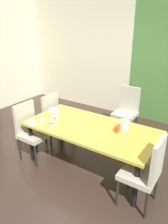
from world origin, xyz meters
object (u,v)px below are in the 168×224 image
at_px(chair_left_far, 56,117).
at_px(pitcher_north, 125,125).
at_px(cup_east, 42,121).
at_px(cup_near_window, 117,129).
at_px(chair_right_near, 146,170).
at_px(wine_glass_rear, 52,119).
at_px(chair_left_near, 31,129).
at_px(dining_table, 91,131).
at_px(wine_glass_corner, 56,114).
at_px(serving_bowl_south, 54,110).
at_px(serving_bowl_right, 32,122).
at_px(chair_head_far, 127,109).

relative_size(chair_left_far, pitcher_north, 5.77).
distance_m(cup_east, cup_near_window, 1.18).
relative_size(chair_right_near, cup_near_window, 11.70).
xyz_separation_m(chair_left_far, cup_east, (0.28, -0.64, 0.24)).
distance_m(chair_right_near, wine_glass_rear, 1.56).
distance_m(chair_left_near, wine_glass_rear, 0.56).
bearing_deg(chair_left_near, cup_near_window, 105.61).
relative_size(chair_right_near, cup_east, 12.44).
height_order(dining_table, cup_east, cup_east).
bearing_deg(wine_glass_corner, wine_glass_rear, -66.73).
bearing_deg(pitcher_north, serving_bowl_south, -178.51).
distance_m(dining_table, chair_left_far, 1.06).
bearing_deg(serving_bowl_right, chair_left_near, 149.70).
xyz_separation_m(chair_left_near, chair_head_far, (0.99, 1.75, 0.00)).
xyz_separation_m(dining_table, chair_right_near, (1.00, -0.32, -0.11)).
height_order(serving_bowl_right, cup_east, cup_east).
bearing_deg(chair_right_near, chair_left_near, 90.00).
relative_size(chair_head_far, cup_near_window, 11.62).
distance_m(wine_glass_rear, cup_east, 0.20).
bearing_deg(chair_left_far, chair_left_near, -0.27).
bearing_deg(chair_left_far, cup_east, 23.96).
xyz_separation_m(chair_right_near, serving_bowl_south, (-1.89, 0.48, 0.20)).
bearing_deg(serving_bowl_south, chair_right_near, -14.30).
xyz_separation_m(chair_right_near, wine_glass_corner, (-1.61, 0.21, 0.29)).
bearing_deg(wine_glass_rear, chair_left_near, -175.87).
relative_size(chair_head_far, chair_left_far, 1.05).
bearing_deg(dining_table, chair_left_near, -162.24).
bearing_deg(serving_bowl_south, chair_head_far, 55.36).
distance_m(chair_left_far, wine_glass_rear, 0.83).
relative_size(dining_table, chair_left_near, 2.08).
bearing_deg(chair_right_near, cup_east, 89.84).
distance_m(dining_table, serving_bowl_south, 0.90).
relative_size(dining_table, cup_east, 25.29).
xyz_separation_m(dining_table, cup_near_window, (0.40, 0.07, 0.11)).
bearing_deg(chair_left_near, chair_head_far, 150.36).
distance_m(chair_head_far, cup_near_window, 1.43).
relative_size(dining_table, chair_right_near, 2.03).
relative_size(chair_right_near, chair_left_near, 1.02).
bearing_deg(wine_glass_corner, cup_east, -119.23).
relative_size(chair_right_near, chair_left_far, 1.06).
xyz_separation_m(wine_glass_rear, cup_east, (-0.19, -0.03, -0.07)).
bearing_deg(chair_head_far, cup_near_window, 106.89).
height_order(dining_table, serving_bowl_south, serving_bowl_south).
bearing_deg(cup_east, pitcher_north, 23.33).
bearing_deg(cup_east, cup_near_window, 19.11).
distance_m(serving_bowl_right, serving_bowl_south, 0.58).
distance_m(chair_left_near, cup_near_window, 1.48).
distance_m(serving_bowl_south, cup_east, 0.50).
bearing_deg(cup_near_window, cup_east, -160.89).
bearing_deg(chair_left_far, wine_glass_rear, 37.95).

